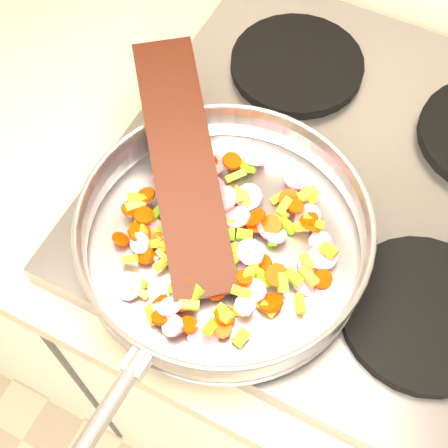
% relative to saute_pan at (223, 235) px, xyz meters
% --- Properties ---
extents(cooktop, '(0.60, 0.60, 0.04)m').
position_rel_saute_pan_xyz_m(cooktop, '(0.10, 0.17, -0.07)').
color(cooktop, '#939399').
rests_on(cooktop, counter_top).
extents(grate_fl, '(0.19, 0.19, 0.02)m').
position_rel_saute_pan_xyz_m(grate_fl, '(-0.04, 0.03, -0.04)').
color(grate_fl, black).
rests_on(grate_fl, cooktop).
extents(grate_fr, '(0.19, 0.19, 0.02)m').
position_rel_saute_pan_xyz_m(grate_fr, '(0.24, 0.03, -0.04)').
color(grate_fr, black).
rests_on(grate_fr, cooktop).
extents(grate_bl, '(0.19, 0.19, 0.02)m').
position_rel_saute_pan_xyz_m(grate_bl, '(-0.04, 0.31, -0.04)').
color(grate_bl, black).
rests_on(grate_bl, cooktop).
extents(saute_pan, '(0.38, 0.54, 0.06)m').
position_rel_saute_pan_xyz_m(saute_pan, '(0.00, 0.00, 0.00)').
color(saute_pan, '#9E9EA5').
rests_on(saute_pan, grate_fl).
extents(vegetable_heap, '(0.26, 0.27, 0.05)m').
position_rel_saute_pan_xyz_m(vegetable_heap, '(-0.00, 0.00, -0.02)').
color(vegetable_heap, gold).
rests_on(vegetable_heap, saute_pan).
extents(wooden_spatula, '(0.25, 0.29, 0.09)m').
position_rel_saute_pan_xyz_m(wooden_spatula, '(-0.08, 0.05, 0.03)').
color(wooden_spatula, black).
rests_on(wooden_spatula, saute_pan).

